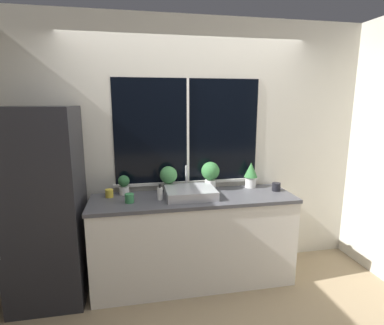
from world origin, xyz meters
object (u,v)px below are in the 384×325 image
(refrigerator, at_px, (45,207))
(potted_plant_far_left, at_px, (124,184))
(sink, at_px, (190,193))
(mug_black, at_px, (276,187))
(potted_plant_center_right, at_px, (210,173))
(mug_green, at_px, (129,198))
(mug_yellow, at_px, (109,193))
(potted_plant_center_left, at_px, (169,176))
(potted_plant_far_right, at_px, (251,174))
(soap_bottle, at_px, (160,193))

(refrigerator, distance_m, potted_plant_far_left, 0.75)
(sink, relative_size, mug_black, 5.54)
(potted_plant_center_right, bearing_deg, mug_green, -162.27)
(mug_green, height_order, mug_yellow, mug_green)
(sink, bearing_deg, potted_plant_center_right, 39.58)
(mug_black, height_order, mug_yellow, mug_black)
(mug_yellow, bearing_deg, potted_plant_center_left, 6.47)
(potted_plant_far_right, xyz_separation_m, mug_black, (0.22, -0.18, -0.11))
(potted_plant_far_left, height_order, soap_bottle, potted_plant_far_left)
(potted_plant_center_left, bearing_deg, sink, -48.35)
(potted_plant_center_right, height_order, soap_bottle, potted_plant_center_right)
(potted_plant_far_left, distance_m, mug_green, 0.28)
(potted_plant_far_left, relative_size, potted_plant_center_left, 0.73)
(soap_bottle, bearing_deg, mug_yellow, 160.28)
(sink, xyz_separation_m, mug_black, (0.93, 0.03, -0.00))
(sink, xyz_separation_m, mug_green, (-0.59, -0.06, -0.00))
(sink, bearing_deg, potted_plant_far_left, 161.69)
(mug_yellow, bearing_deg, mug_green, -45.79)
(potted_plant_center_right, bearing_deg, mug_black, -14.95)
(sink, bearing_deg, mug_yellow, 169.52)
(sink, distance_m, mug_yellow, 0.80)
(potted_plant_center_left, height_order, mug_black, potted_plant_center_left)
(potted_plant_center_left, bearing_deg, mug_green, -145.86)
(mug_black, height_order, mug_green, same)
(soap_bottle, xyz_separation_m, mug_black, (1.24, 0.06, -0.02))
(soap_bottle, bearing_deg, mug_green, -174.32)
(mug_yellow, bearing_deg, soap_bottle, -19.72)
(refrigerator, relative_size, potted_plant_far_right, 6.49)
(potted_plant_far_left, distance_m, potted_plant_center_right, 0.91)
(soap_bottle, bearing_deg, potted_plant_far_right, 13.42)
(refrigerator, bearing_deg, potted_plant_far_right, 5.87)
(soap_bottle, relative_size, mug_yellow, 1.94)
(potted_plant_far_left, distance_m, soap_bottle, 0.42)
(sink, bearing_deg, mug_black, 2.05)
(refrigerator, height_order, potted_plant_far_right, refrigerator)
(potted_plant_center_left, bearing_deg, refrigerator, -169.62)
(potted_plant_center_left, xyz_separation_m, soap_bottle, (-0.11, -0.24, -0.10))
(refrigerator, xyz_separation_m, potted_plant_center_left, (1.16, 0.21, 0.18))
(potted_plant_far_left, xyz_separation_m, mug_black, (1.58, -0.18, -0.06))
(soap_bottle, bearing_deg, mug_black, 2.89)
(mug_black, relative_size, mug_yellow, 1.10)
(sink, distance_m, soap_bottle, 0.30)
(mug_black, bearing_deg, mug_yellow, 176.26)
(mug_black, bearing_deg, refrigerator, -179.19)
(sink, distance_m, potted_plant_far_right, 0.76)
(sink, xyz_separation_m, mug_yellow, (-0.79, 0.15, -0.01))
(potted_plant_center_left, bearing_deg, potted_plant_far_right, 0.00)
(mug_green, xyz_separation_m, mug_yellow, (-0.20, 0.20, -0.00))
(potted_plant_center_right, bearing_deg, mug_yellow, -176.29)
(refrigerator, distance_m, potted_plant_center_left, 1.19)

